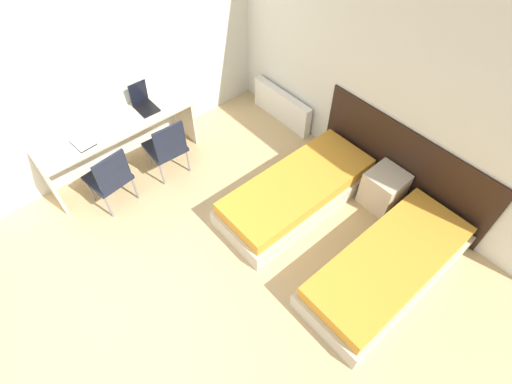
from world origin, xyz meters
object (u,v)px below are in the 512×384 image
bed_near_door (387,267)px  laptop (144,103)px  chair_near_notebook (110,177)px  chair_near_laptop (167,146)px  nightstand (384,189)px  bed_near_window (297,192)px

bed_near_door → laptop: size_ratio=6.23×
chair_near_notebook → bed_near_door: bearing=23.6°
chair_near_laptop → laptop: size_ratio=2.68×
bed_near_door → chair_near_laptop: chair_near_laptop is taller
bed_near_door → chair_near_laptop: (-2.82, -0.89, 0.28)m
nightstand → chair_near_notebook: size_ratio=0.57×
bed_near_window → bed_near_door: 1.36m
nightstand → laptop: (-2.67, -1.62, 0.55)m
nightstand → chair_near_laptop: chair_near_laptop is taller
bed_near_window → nightstand: (0.68, 0.80, 0.05)m
bed_near_window → chair_near_laptop: size_ratio=2.33×
bed_near_door → laptop: (-3.35, -0.83, 0.61)m
bed_near_window → chair_near_laptop: bearing=-148.5°
bed_near_door → laptop: 3.50m
laptop → nightstand: bearing=32.1°
bed_near_door → laptop: bearing=-166.2°
bed_near_window → chair_near_laptop: 1.73m
chair_near_laptop → bed_near_door: bearing=21.0°
bed_near_window → chair_near_laptop: chair_near_laptop is taller
bed_near_door → chair_near_notebook: bearing=-149.2°
laptop → bed_near_door: bearing=14.6°
chair_near_laptop → chair_near_notebook: same height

